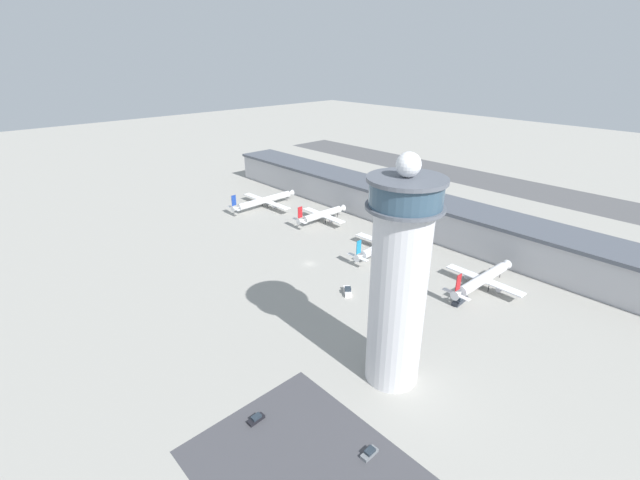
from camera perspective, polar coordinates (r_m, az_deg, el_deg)
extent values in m
plane|color=#9E9B93|center=(187.60, -1.46, -3.19)|extent=(1000.00, 1000.00, 0.00)
cube|color=#B2B2B7|center=(232.77, 11.59, 3.95)|extent=(276.47, 22.00, 16.08)
cube|color=#4C515B|center=(230.01, 11.77, 6.02)|extent=(276.47, 25.00, 1.60)
cube|color=#515154|center=(329.38, 23.27, 6.85)|extent=(414.71, 44.00, 0.01)
cylinder|color=silver|center=(115.24, 10.25, -7.80)|extent=(14.84, 14.84, 50.71)
cylinder|color=#565B66|center=(104.30, 11.26, 4.37)|extent=(19.21, 19.21, 0.80)
cylinder|color=#334C60|center=(103.27, 11.41, 6.11)|extent=(17.67, 17.67, 5.86)
cylinder|color=#565B66|center=(102.32, 11.56, 7.94)|extent=(19.21, 19.21, 1.00)
sphere|color=white|center=(101.46, 11.72, 9.82)|extent=(5.92, 5.92, 5.92)
cylinder|color=white|center=(257.50, -7.36, 5.28)|extent=(4.74, 36.69, 3.75)
cone|color=white|center=(269.31, -3.97, 6.25)|extent=(3.84, 3.48, 3.75)
cone|color=white|center=(246.46, -11.16, 4.17)|extent=(3.50, 4.59, 3.38)
cube|color=white|center=(258.12, -7.22, 5.18)|extent=(40.36, 5.49, 0.44)
cylinder|color=#A8A8B2|center=(265.51, -8.16, 5.40)|extent=(2.17, 4.18, 2.06)
cylinder|color=#A8A8B2|center=(252.69, -5.86, 4.57)|extent=(2.17, 4.18, 2.06)
cube|color=navy|center=(244.45, -11.42, 5.20)|extent=(0.38, 2.81, 6.00)
cube|color=white|center=(245.68, -11.42, 4.18)|extent=(10.55, 2.28, 0.24)
cylinder|color=black|center=(268.48, -4.42, 5.49)|extent=(0.28, 0.28, 2.42)
cylinder|color=black|center=(256.45, -6.98, 4.50)|extent=(0.28, 0.28, 2.42)
cylinder|color=black|center=(260.44, -7.69, 4.76)|extent=(0.28, 0.28, 2.42)
cylinder|color=white|center=(231.78, 0.35, 3.46)|extent=(4.32, 24.99, 3.71)
cone|color=white|center=(240.84, 2.87, 4.22)|extent=(3.79, 3.43, 3.71)
cone|color=white|center=(222.92, -2.47, 2.59)|extent=(3.45, 4.53, 3.34)
cube|color=white|center=(232.31, 0.45, 3.33)|extent=(30.23, 5.14, 0.44)
cylinder|color=#A8A8B2|center=(237.78, -0.39, 3.53)|extent=(2.14, 4.13, 2.04)
cylinder|color=#A8A8B2|center=(228.97, 1.69, 2.71)|extent=(2.14, 4.13, 2.04)
cube|color=red|center=(220.70, -2.67, 3.70)|extent=(0.37, 2.81, 5.94)
cube|color=white|center=(222.03, -2.73, 2.60)|extent=(10.43, 2.25, 0.24)
cylinder|color=black|center=(240.06, 2.36, 3.34)|extent=(0.28, 0.28, 2.75)
cylinder|color=black|center=(230.92, 0.72, 2.52)|extent=(0.28, 0.28, 2.75)
cylinder|color=black|center=(234.55, -0.12, 2.86)|extent=(0.28, 0.28, 2.75)
cylinder|color=white|center=(199.17, 8.94, -0.47)|extent=(5.39, 34.99, 3.78)
cone|color=white|center=(213.90, 11.98, 1.03)|extent=(3.93, 3.57, 3.78)
cone|color=white|center=(184.85, 5.32, -2.25)|extent=(3.61, 4.69, 3.40)
cube|color=white|center=(199.96, 9.05, -0.58)|extent=(35.75, 6.05, 0.44)
cylinder|color=#A8A8B2|center=(205.15, 7.51, -0.19)|extent=(2.27, 4.25, 2.08)
cylinder|color=#A8A8B2|center=(197.42, 10.94, -1.42)|extent=(2.27, 4.25, 2.08)
cube|color=#197FB2|center=(182.12, 5.19, -0.95)|extent=(0.43, 2.81, 6.05)
cube|color=white|center=(183.77, 5.06, -2.27)|extent=(10.67, 2.49, 0.24)
cylinder|color=black|center=(212.81, 11.48, 0.06)|extent=(0.28, 0.28, 2.36)
cylinder|color=black|center=(198.99, 9.48, -1.50)|extent=(0.28, 0.28, 2.36)
cylinder|color=black|center=(201.74, 8.27, -1.06)|extent=(0.28, 0.28, 2.36)
cylinder|color=white|center=(178.02, 20.96, -4.83)|extent=(4.83, 30.46, 3.93)
cone|color=white|center=(191.94, 23.44, -3.14)|extent=(4.04, 3.66, 3.93)
cone|color=white|center=(164.22, 17.94, -6.86)|extent=(3.68, 4.82, 3.54)
cube|color=white|center=(178.82, 21.02, -4.96)|extent=(31.84, 5.34, 0.44)
cylinder|color=#A8A8B2|center=(182.80, 19.32, -4.47)|extent=(2.29, 4.39, 2.16)
cylinder|color=#A8A8B2|center=(177.75, 22.98, -5.91)|extent=(2.29, 4.39, 2.16)
cube|color=red|center=(161.04, 17.98, -5.41)|extent=(0.38, 2.81, 6.29)
cube|color=white|center=(163.00, 17.70, -6.91)|extent=(11.07, 2.33, 0.24)
cylinder|color=black|center=(190.86, 22.88, -4.28)|extent=(0.28, 0.28, 2.56)
cylinder|color=black|center=(178.32, 21.54, -6.06)|extent=(0.28, 0.28, 2.56)
cylinder|color=black|center=(180.42, 20.02, -5.46)|extent=(0.28, 0.28, 2.56)
cube|color=black|center=(177.49, 10.83, -5.29)|extent=(5.95, 3.64, 0.12)
cube|color=#195699|center=(177.11, 10.85, -5.07)|extent=(7.00, 3.99, 1.71)
cube|color=#232D38|center=(176.17, 11.09, -4.68)|extent=(2.45, 2.58, 1.40)
cube|color=black|center=(168.11, 18.09, -7.90)|extent=(2.78, 6.85, 0.12)
cube|color=#2D333D|center=(167.77, 18.12, -7.70)|extent=(2.95, 8.13, 1.46)
cube|color=#232D38|center=(166.47, 18.06, -7.42)|extent=(2.31, 2.53, 1.19)
cube|color=black|center=(165.87, 3.69, -7.09)|extent=(6.06, 5.54, 0.12)
cube|color=silver|center=(165.48, 3.70, -6.86)|extent=(6.98, 6.31, 1.65)
cube|color=#232D38|center=(164.14, 3.74, -6.53)|extent=(3.02, 3.05, 1.35)
cube|color=black|center=(110.57, 6.59, -26.57)|extent=(1.90, 3.80, 0.12)
cube|color=slate|center=(110.28, 6.60, -26.45)|extent=(1.99, 4.52, 0.87)
cube|color=#232D38|center=(109.73, 6.66, -26.15)|extent=(1.72, 2.50, 0.71)
cube|color=black|center=(117.69, -8.51, -22.72)|extent=(1.87, 3.84, 0.12)
cube|color=black|center=(117.42, -8.52, -22.59)|extent=(1.97, 4.56, 0.87)
cube|color=#232D38|center=(116.90, -8.50, -22.30)|extent=(1.66, 2.54, 0.71)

